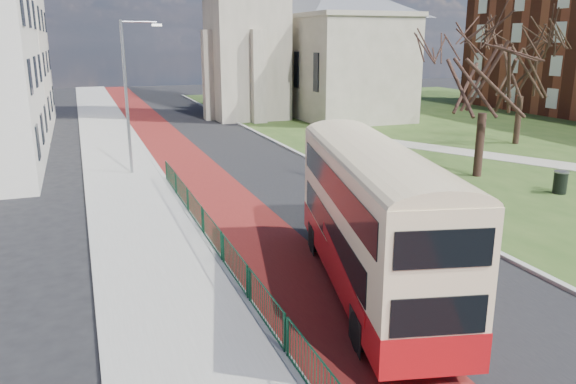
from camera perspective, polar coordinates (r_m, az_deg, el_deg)
name	(u,v)px	position (r m, az deg, el deg)	size (l,w,h in m)	color
ground	(358,300)	(16.29, 7.14, -10.87)	(160.00, 160.00, 0.00)	black
road_carriageway	(229,160)	(34.70, -5.97, 3.28)	(9.00, 120.00, 0.01)	black
bus_lane	(186,163)	(34.14, -10.36, 2.92)	(3.40, 120.00, 0.01)	#591414
pavement_west	(120,167)	(33.70, -16.72, 2.45)	(4.00, 120.00, 0.12)	gray
kerb_west	(155,164)	(33.88, -13.36, 2.76)	(0.25, 120.00, 0.13)	#999993
kerb_east	(288,148)	(37.92, 0.01, 4.47)	(0.25, 80.00, 0.13)	#999993
grass_green	(523,132)	(48.51, 22.73, 5.60)	(40.00, 80.00, 0.04)	#2A4619
pedestrian_railing	(222,248)	(18.56, -6.76, -5.64)	(0.07, 24.00, 1.12)	#0C3823
streetlamp	(129,90)	(31.11, -15.87, 9.97)	(2.13, 0.18, 8.00)	gray
bus	(372,214)	(15.95, 8.56, -2.19)	(4.62, 10.33, 4.21)	#A20E13
winter_tree_near	(487,61)	(31.14, 19.57, 12.39)	(6.96, 6.96, 8.69)	#311E18
winter_tree_far	(525,58)	(42.36, 22.91, 12.47)	(6.58, 6.58, 8.55)	#302018
litter_bin	(560,182)	(29.63, 25.93, 0.90)	(0.70, 0.70, 1.09)	black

